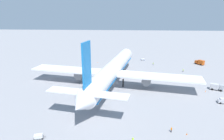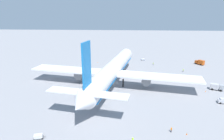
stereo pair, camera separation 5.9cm
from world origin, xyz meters
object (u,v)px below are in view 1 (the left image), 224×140
airliner (112,70)px  ground_worker_4 (133,140)px  traffic_cone_2 (98,62)px  service_truck_4 (217,87)px  ground_worker_1 (183,70)px  ground_worker_2 (171,130)px  ground_worker_3 (153,64)px  traffic_cone_0 (187,134)px  service_truck_5 (200,62)px  baggage_cart_0 (38,136)px  baggage_cart_1 (143,59)px  traffic_cone_1 (206,91)px

airliner → ground_worker_4: 43.14m
traffic_cone_2 → ground_worker_4: bearing=-165.5°
service_truck_4 → ground_worker_1: size_ratio=3.20×
service_truck_4 → ground_worker_2: size_ratio=3.46×
ground_worker_3 → traffic_cone_0: ground_worker_3 is taller
service_truck_4 → ground_worker_2: bearing=140.8°
ground_worker_2 → traffic_cone_2: (76.37, 32.10, -0.54)m
service_truck_5 → baggage_cart_0: bearing=138.8°
baggage_cart_0 → ground_worker_3: size_ratio=1.89×
airliner → ground_worker_3: 43.99m
baggage_cart_0 → traffic_cone_0: (4.61, -40.10, -0.41)m
baggage_cart_1 → traffic_cone_1: size_ratio=6.49×
service_truck_4 → ground_worker_3: 45.76m
traffic_cone_1 → ground_worker_4: bearing=138.0°
service_truck_4 → baggage_cart_1: 59.75m
service_truck_4 → traffic_cone_1: 5.81m
airliner → traffic_cone_2: airliner is taller
baggage_cart_1 → baggage_cart_0: bearing=158.9°
ground_worker_3 → traffic_cone_2: ground_worker_3 is taller
baggage_cart_0 → ground_worker_1: bearing=-40.9°
service_truck_5 → baggage_cart_1: (9.78, 36.09, -0.99)m
ground_worker_2 → traffic_cone_2: 82.84m
ground_worker_1 → traffic_cone_0: ground_worker_1 is taller
baggage_cart_0 → baggage_cart_1: (91.19, -35.24, -0.01)m
ground_worker_2 → ground_worker_3: (72.85, -4.79, 0.07)m
airliner → traffic_cone_2: (39.86, 12.90, -6.78)m
ground_worker_3 → traffic_cone_1: bearing=-158.6°
ground_worker_3 → ground_worker_4: ground_worker_3 is taller
service_truck_4 → traffic_cone_1: service_truck_4 is taller
service_truck_5 → traffic_cone_1: service_truck_5 is taller
service_truck_5 → baggage_cart_1: bearing=74.8°
ground_worker_2 → traffic_cone_0: (-0.87, -4.05, -0.54)m
ground_worker_1 → ground_worker_3: (13.90, 15.06, -0.01)m
ground_worker_1 → traffic_cone_2: ground_worker_1 is taller
ground_worker_1 → ground_worker_2: 62.21m
airliner → ground_worker_3: airliner is taller
service_truck_5 → ground_worker_1: 22.95m
traffic_cone_0 → traffic_cone_1: (31.38, -17.29, 0.00)m
ground_worker_3 → traffic_cone_0: size_ratio=3.15×
ground_worker_1 → ground_worker_3: 20.49m
service_truck_5 → traffic_cone_0: size_ratio=11.28×
ground_worker_1 → baggage_cart_1: bearing=37.7°
ground_worker_2 → traffic_cone_1: ground_worker_2 is taller
ground_worker_1 → service_truck_5: bearing=-42.3°
ground_worker_1 → traffic_cone_1: (-28.45, -1.50, -0.61)m
ground_worker_2 → ground_worker_4: (-5.39, 10.96, 0.06)m
airliner → ground_worker_1: (22.45, -39.05, -6.17)m
ground_worker_4 → traffic_cone_2: size_ratio=3.13×
service_truck_5 → traffic_cone_1: (-45.42, 13.93, -1.38)m
airliner → traffic_cone_0: size_ratio=146.67×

